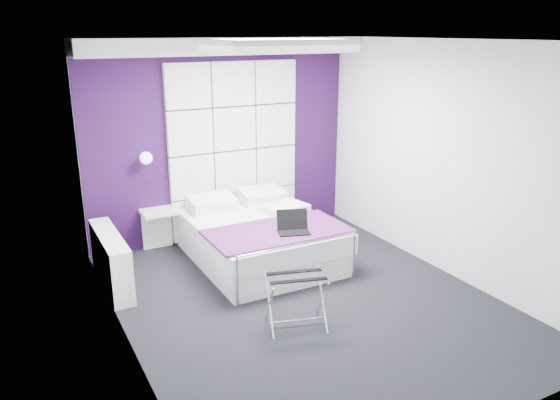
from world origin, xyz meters
name	(u,v)px	position (x,y,z in m)	size (l,w,h in m)	color
floor	(306,301)	(0.00, 0.00, 0.00)	(4.40, 4.40, 0.00)	black
ceiling	(310,40)	(0.00, 0.00, 2.60)	(4.40, 4.40, 0.00)	white
wall_back	(222,141)	(0.00, 2.20, 1.30)	(3.60, 3.60, 0.00)	white
wall_left	(119,207)	(-1.80, 0.00, 1.30)	(4.40, 4.40, 0.00)	white
wall_right	(447,160)	(1.80, 0.00, 1.30)	(4.40, 4.40, 0.00)	white
accent_wall	(222,141)	(0.00, 2.19, 1.30)	(3.58, 0.02, 2.58)	#2A0D38
soffit	(227,46)	(0.00, 1.95, 2.50)	(3.58, 0.50, 0.20)	white
headboard	(234,150)	(0.15, 2.14, 1.17)	(1.80, 0.08, 2.30)	silver
skylight	(279,44)	(0.00, 0.60, 2.55)	(1.36, 0.86, 0.12)	white
wall_lamp	(145,157)	(-1.05, 2.06, 1.22)	(0.15, 0.15, 0.15)	white
radiator	(111,260)	(-1.69, 1.30, 0.30)	(0.22, 1.20, 0.60)	white
bed	(259,238)	(0.04, 1.19, 0.28)	(1.58, 1.90, 0.67)	white
nightstand	(159,212)	(-0.94, 2.02, 0.52)	(0.43, 0.33, 0.05)	white
luggage_rack	(296,301)	(-0.33, -0.38, 0.26)	(0.53, 0.39, 0.52)	silver
laptop	(292,227)	(0.16, 0.61, 0.59)	(0.34, 0.25, 0.25)	black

